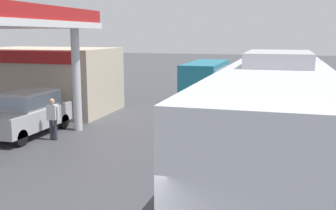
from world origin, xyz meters
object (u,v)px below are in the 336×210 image
at_px(coach_bus_main, 274,135).
at_px(car_at_pump, 28,111).
at_px(pedestrian_near_pump, 53,117).
at_px(minibus_opposing_lane, 206,78).

relative_size(coach_bus_main, car_at_pump, 2.63).
xyz_separation_m(car_at_pump, pedestrian_near_pump, (1.42, -0.43, -0.08)).
distance_m(coach_bus_main, pedestrian_near_pump, 9.27).
xyz_separation_m(minibus_opposing_lane, pedestrian_near_pump, (-4.02, -10.57, -0.54)).
relative_size(minibus_opposing_lane, pedestrian_near_pump, 3.69).
distance_m(coach_bus_main, car_at_pump, 10.74).
distance_m(car_at_pump, minibus_opposing_lane, 11.51).
relative_size(coach_bus_main, minibus_opposing_lane, 1.80).
height_order(coach_bus_main, minibus_opposing_lane, coach_bus_main).
xyz_separation_m(car_at_pump, minibus_opposing_lane, (5.44, 10.14, 0.46)).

